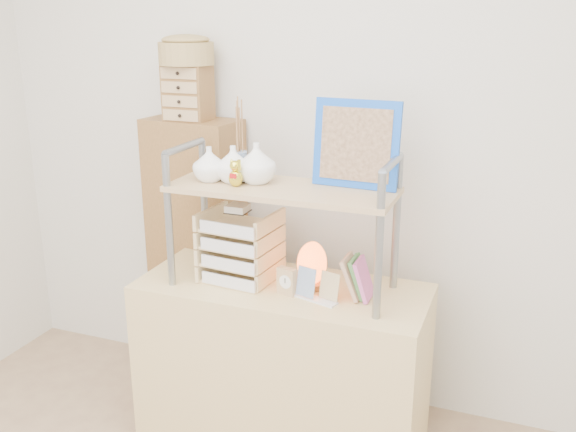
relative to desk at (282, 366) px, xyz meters
name	(u,v)px	position (x,y,z in m)	size (l,w,h in m)	color
room_shell	(166,65)	(0.00, -0.81, 1.32)	(3.42, 3.41, 2.61)	silver
desk	(282,366)	(0.00, 0.00, 0.00)	(1.20, 0.50, 0.75)	tan
cabinet	(198,254)	(-0.60, 0.37, 0.30)	(0.45, 0.24, 1.35)	brown
hutch	(272,179)	(-0.05, 0.01, 0.82)	(0.90, 0.34, 0.76)	gray
letter_tray	(239,250)	(-0.19, 0.00, 0.51)	(0.29, 0.28, 0.33)	#DCB984
salt_lamp	(312,264)	(0.12, 0.03, 0.48)	(0.13, 0.12, 0.20)	brown
desk_clock	(287,281)	(0.05, -0.07, 0.43)	(0.08, 0.05, 0.11)	tan
postcard_stand	(317,291)	(0.18, -0.08, 0.41)	(0.19, 0.10, 0.13)	white
drawer_chest	(188,93)	(-0.60, 0.35, 1.10)	(0.20, 0.16, 0.25)	brown
woven_basket	(186,53)	(-0.60, 0.35, 1.28)	(0.25, 0.25, 0.10)	olive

